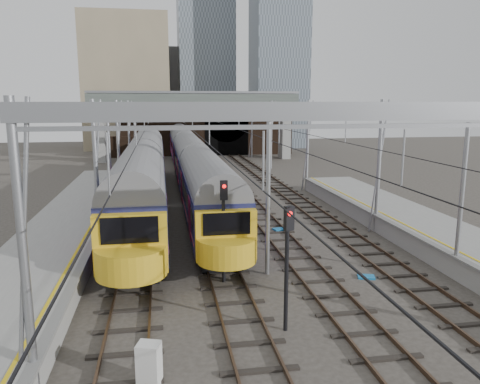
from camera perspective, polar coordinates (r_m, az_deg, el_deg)
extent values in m
plane|color=#38332D|center=(20.25, 4.62, -11.91)|extent=(160.00, 160.00, 0.00)
cube|color=gray|center=(22.52, -23.53, -8.92)|extent=(4.20, 55.00, 1.10)
cube|color=slate|center=(21.94, -18.38, -7.69)|extent=(0.35, 55.00, 0.12)
cube|color=gold|center=(22.01, -19.69, -7.54)|extent=(0.12, 55.00, 0.01)
cube|color=slate|center=(22.02, 26.96, -8.28)|extent=(0.35, 47.00, 0.12)
cube|color=#4C3828|center=(34.03, -12.79, -2.52)|extent=(0.08, 80.00, 0.16)
cube|color=#4C3828|center=(33.97, -10.37, -2.45)|extent=(0.08, 80.00, 0.16)
cube|color=black|center=(34.01, -11.57, -2.61)|extent=(2.40, 80.00, 0.14)
cube|color=#4C3828|center=(34.02, -6.05, -2.31)|extent=(0.08, 80.00, 0.16)
cube|color=#4C3828|center=(34.14, -3.64, -2.23)|extent=(0.08, 80.00, 0.16)
cube|color=black|center=(34.09, -4.84, -2.39)|extent=(2.40, 80.00, 0.14)
cube|color=#4C3828|center=(34.48, 0.60, -2.07)|extent=(0.08, 80.00, 0.16)
cube|color=#4C3828|center=(34.76, 2.94, -1.98)|extent=(0.08, 80.00, 0.16)
cube|color=black|center=(34.63, 1.77, -2.14)|extent=(2.40, 80.00, 0.14)
cube|color=#4C3828|center=(35.39, 6.99, -1.81)|extent=(0.08, 80.00, 0.16)
cube|color=#4C3828|center=(35.83, 9.20, -1.72)|extent=(0.08, 80.00, 0.16)
cube|color=black|center=(35.62, 8.10, -1.88)|extent=(2.40, 80.00, 0.14)
cylinder|color=gray|center=(13.15, -24.89, -7.13)|extent=(0.24, 0.24, 8.00)
cube|color=gray|center=(12.94, 11.72, 9.61)|extent=(16.80, 0.28, 0.50)
cylinder|color=gray|center=(26.59, -17.12, 2.13)|extent=(0.24, 0.24, 8.00)
cylinder|color=gray|center=(29.33, 16.56, 2.94)|extent=(0.24, 0.24, 8.00)
cube|color=gray|center=(26.49, 0.58, 10.40)|extent=(16.80, 0.28, 0.50)
cylinder|color=gray|center=(40.41, -14.61, 5.12)|extent=(0.24, 0.24, 8.00)
cylinder|color=gray|center=(42.26, 8.23, 5.60)|extent=(0.24, 0.24, 8.00)
cube|color=gray|center=(40.34, -2.99, 10.57)|extent=(16.80, 0.28, 0.50)
cylinder|color=gray|center=(54.32, -13.37, 6.58)|extent=(0.24, 0.24, 8.00)
cylinder|color=gray|center=(55.71, 3.83, 6.95)|extent=(0.24, 0.24, 8.00)
cube|color=gray|center=(54.27, -4.73, 10.63)|extent=(16.80, 0.28, 0.50)
cylinder|color=gray|center=(66.28, -12.72, 7.34)|extent=(0.24, 0.24, 8.00)
cylinder|color=gray|center=(67.42, 1.45, 7.66)|extent=(0.24, 0.24, 8.00)
cube|color=gray|center=(66.24, -5.63, 10.67)|extent=(16.80, 0.28, 0.50)
cube|color=black|center=(33.18, -11.94, 6.64)|extent=(0.03, 80.00, 0.03)
cube|color=black|center=(33.26, -4.99, 6.84)|extent=(0.03, 80.00, 0.03)
cube|color=black|center=(33.82, 1.83, 6.95)|extent=(0.03, 80.00, 0.03)
cube|color=black|center=(34.83, 8.34, 6.95)|extent=(0.03, 80.00, 0.03)
cube|color=#312016|center=(70.47, -4.18, 8.18)|extent=(26.00, 2.00, 9.00)
cube|color=black|center=(69.92, -1.61, 6.62)|extent=(6.50, 0.10, 5.20)
cylinder|color=black|center=(69.77, -1.63, 8.75)|extent=(6.50, 0.10, 6.50)
cube|color=#312016|center=(69.57, -14.00, 5.37)|extent=(6.00, 1.50, 3.00)
cube|color=gray|center=(64.66, -16.65, 7.16)|extent=(1.20, 2.50, 8.20)
cube|color=gray|center=(66.44, 5.46, 7.65)|extent=(1.20, 2.50, 8.20)
cube|color=#59645D|center=(64.24, -5.52, 11.20)|extent=(28.00, 3.00, 1.40)
cube|color=gray|center=(64.25, -5.53, 12.00)|extent=(28.00, 3.00, 0.30)
cube|color=tan|center=(84.30, -13.54, 12.78)|extent=(14.00, 12.00, 22.00)
cube|color=#4C5660|center=(90.85, -4.23, 16.05)|extent=(10.00, 10.00, 32.00)
cube|color=gray|center=(98.11, -8.18, 11.50)|extent=(18.00, 14.00, 18.00)
cube|color=black|center=(52.01, -6.54, 2.57)|extent=(2.15, 63.68, 0.70)
cube|color=#171345|center=(51.77, -6.59, 4.62)|extent=(2.73, 63.68, 2.44)
cylinder|color=slate|center=(51.66, -6.62, 5.97)|extent=(2.68, 63.18, 2.68)
cube|color=black|center=(51.73, -6.60, 5.05)|extent=(2.75, 62.48, 0.73)
cube|color=#CF4059|center=(51.85, -6.57, 3.87)|extent=(2.75, 62.68, 0.12)
cube|color=gold|center=(20.41, -1.69, -5.37)|extent=(2.68, 0.60, 2.24)
cube|color=black|center=(20.09, -1.63, -3.89)|extent=(2.05, 0.08, 0.98)
cube|color=black|center=(36.73, -11.45, -1.07)|extent=(2.36, 34.69, 0.70)
cube|color=#171345|center=(36.37, -11.57, 2.00)|extent=(3.00, 34.69, 2.68)
cylinder|color=slate|center=(36.19, -11.65, 4.09)|extent=(2.94, 34.19, 2.94)
cube|color=black|center=(36.31, -11.60, 2.67)|extent=(3.02, 33.49, 0.80)
cube|color=#CF4059|center=(36.49, -11.53, 0.84)|extent=(3.02, 33.69, 0.13)
cube|color=gold|center=(19.32, -13.19, -6.24)|extent=(2.94, 0.60, 2.48)
cube|color=black|center=(18.98, -13.31, -4.56)|extent=(2.25, 0.08, 1.07)
cylinder|color=black|center=(20.41, -2.02, -5.07)|extent=(0.15, 0.15, 4.45)
cube|color=black|center=(19.79, -1.99, 0.22)|extent=(0.34, 0.20, 0.83)
sphere|color=red|center=(19.64, -1.95, 0.69)|extent=(0.17, 0.17, 0.17)
cylinder|color=black|center=(16.24, 5.69, -9.57)|extent=(0.14, 0.14, 4.35)
cube|color=black|center=(15.51, 6.00, -3.20)|extent=(0.36, 0.28, 0.82)
sphere|color=red|center=(15.35, 6.13, -2.65)|extent=(0.16, 0.16, 0.16)
cube|color=silver|center=(14.19, -11.03, -19.90)|extent=(0.75, 0.68, 1.25)
cube|color=#166BAA|center=(26.72, -3.18, -6.04)|extent=(1.01, 0.76, 0.11)
cube|color=#166BAA|center=(29.30, 4.91, -4.55)|extent=(0.94, 0.76, 0.10)
cube|color=#166BAA|center=(22.30, 15.13, -9.95)|extent=(0.87, 0.72, 0.09)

